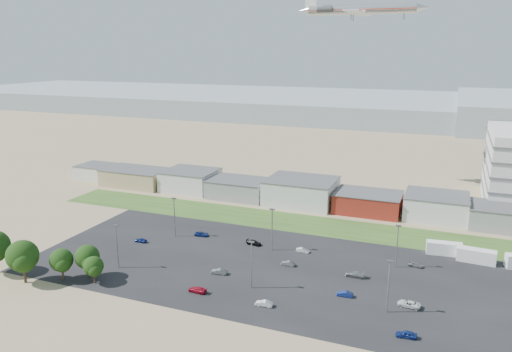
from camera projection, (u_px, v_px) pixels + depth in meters
The scene contains 31 objects.
ground at pixel (227, 306), 99.03m from camera, with size 700.00×700.00×0.00m, color #907D5C.
parking_lot at pixel (283, 270), 115.25m from camera, with size 120.00×50.00×0.01m, color black.
grass_strip at pixel (302, 223), 145.86m from camera, with size 160.00×16.00×0.02m, color #2D4D1C.
hills_backdrop at pixel (456, 112), 367.27m from camera, with size 700.00×200.00×9.00m, color gray, non-canonical shape.
building_row at pixel (270, 188), 168.07m from camera, with size 170.00×20.00×8.00m, color silver, non-canonical shape.
box_trailer_a at pixel (444, 248), 123.47m from camera, with size 8.43×2.63×3.16m, color silver, non-canonical shape.
box_trailer_b at pixel (476, 256), 118.92m from camera, with size 8.71×2.72×3.27m, color silver, non-canonical shape.
tree_left at pixel (23, 259), 107.54m from camera, with size 7.33×7.33×11.00m, color black, non-canonical shape.
tree_mid at pixel (62, 262), 109.28m from camera, with size 5.45×5.45×8.17m, color black, non-canonical shape.
tree_right at pixel (87, 259), 110.28m from camera, with size 5.77×5.77×8.66m, color black, non-canonical shape.
tree_near at pixel (94, 268), 107.77m from camera, with size 4.65×4.65×6.97m, color black, non-canonical shape.
lightpole_front_l at pixel (117, 247), 115.09m from camera, with size 1.23×0.51×10.47m, color slate, non-canonical shape.
lightpole_front_m at pixel (252, 265), 105.13m from camera, with size 1.24×0.52×10.58m, color slate, non-canonical shape.
lightpole_front_r at pixel (388, 287), 95.30m from camera, with size 1.26×0.53×10.75m, color slate, non-canonical shape.
lightpole_back_l at pixel (175, 217), 134.56m from camera, with size 1.28×0.53×10.90m, color slate, non-canonical shape.
lightpole_back_m at pixel (272, 230), 125.20m from camera, with size 1.29×0.54×10.95m, color slate, non-canonical shape.
lightpole_back_r at pixel (397, 246), 115.27m from camera, with size 1.22×0.51×10.38m, color slate, non-canonical shape.
airliner at pixel (361, 9), 171.22m from camera, with size 44.92×30.63×13.27m, color silver, non-canonical shape.
parked_car_0 at pixel (409, 304), 98.45m from camera, with size 2.07×4.50×1.25m, color silver.
parked_car_1 at pixel (345, 294), 102.63m from camera, with size 1.19×3.40×1.12m, color navy.
parked_car_2 at pixel (406, 334), 87.96m from camera, with size 1.48×3.68×1.26m, color navy.
parked_car_3 at pixel (197, 290), 104.36m from camera, with size 1.67×4.10×1.19m, color maroon.
parked_car_4 at pixel (219, 271), 112.87m from camera, with size 1.29×3.71×1.22m, color #595B5E.
parked_car_5 at pixel (141, 240), 131.54m from camera, with size 1.34×3.33×1.14m, color navy.
parked_car_6 at pixel (254, 243), 129.76m from camera, with size 1.69×4.15×1.20m, color black.
parked_car_7 at pixel (288, 263), 117.33m from camera, with size 1.15×3.29×1.08m, color #595B5E.
parked_car_8 at pixel (416, 265), 116.60m from camera, with size 1.33×3.31×1.13m, color #A5A5AA.
parked_car_9 at pixel (202, 234), 135.91m from camera, with size 1.81×3.93×1.09m, color navy.
parked_car_11 at pixel (303, 250), 124.95m from camera, with size 1.16×3.32×1.10m, color silver.
parked_car_12 at pixel (355, 274), 111.48m from camera, with size 1.82×4.47×1.30m, color #A5A5AA.
parked_car_13 at pixel (264, 303), 98.79m from camera, with size 1.23×3.52×1.16m, color silver.
Camera 1 is at (38.47, -81.15, 49.39)m, focal length 35.00 mm.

